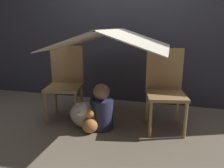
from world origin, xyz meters
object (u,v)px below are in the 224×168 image
at_px(person_front, 102,109).
at_px(chair_left, 66,80).
at_px(chair_right, 165,87).
at_px(dog, 86,114).

bearing_deg(person_front, chair_left, 158.53).
distance_m(chair_right, dog, 1.00).
bearing_deg(chair_right, chair_left, 168.46).
distance_m(chair_right, person_front, 0.80).
bearing_deg(dog, chair_right, 18.08).
bearing_deg(chair_left, chair_right, -11.54).
bearing_deg(chair_right, person_front, -174.12).
bearing_deg(person_front, dog, -159.33).
xyz_separation_m(chair_left, dog, (0.39, -0.29, -0.33)).
bearing_deg(chair_left, person_front, -33.01).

